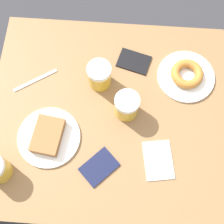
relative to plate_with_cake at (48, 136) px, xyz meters
name	(u,v)px	position (x,y,z in m)	size (l,w,h in m)	color
ground_plane	(112,155)	(0.11, -0.23, -0.75)	(8.00, 8.00, 0.00)	#333338
table	(112,119)	(0.11, -0.23, -0.08)	(0.82, 0.94, 0.74)	olive
plate_with_cake	(48,136)	(0.00, 0.00, 0.00)	(0.23, 0.23, 0.05)	white
plate_with_donut	(186,75)	(0.29, -0.51, 0.00)	(0.23, 0.23, 0.04)	white
beer_mug_left	(127,106)	(0.12, -0.28, 0.04)	(0.09, 0.09, 0.11)	gold
beer_mug_right	(99,75)	(0.24, -0.17, 0.04)	(0.09, 0.09, 0.11)	gold
napkin_folded	(158,160)	(-0.06, -0.40, -0.01)	(0.16, 0.12, 0.00)	white
fork	(35,80)	(0.23, 0.09, -0.01)	(0.11, 0.16, 0.00)	silver
passport_near_edge	(99,167)	(-0.10, -0.19, -0.01)	(0.15, 0.15, 0.01)	#141938
passport_far_edge	(134,61)	(0.34, -0.30, -0.01)	(0.12, 0.15, 0.01)	black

